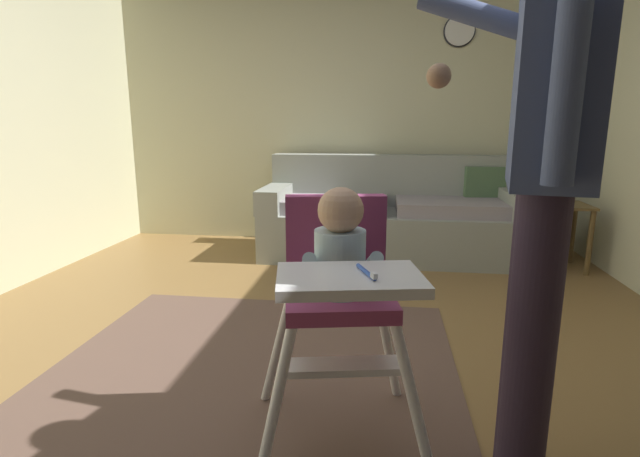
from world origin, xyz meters
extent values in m
cube|color=olive|center=(0.00, 0.00, -0.05)|extent=(5.89, 6.61, 0.10)
cube|color=beige|center=(0.00, 2.54, 1.39)|extent=(5.09, 0.06, 2.77)
cube|color=brown|center=(-0.18, -0.36, 0.00)|extent=(1.90, 2.20, 0.01)
cube|color=gray|center=(0.48, 1.96, 0.20)|extent=(2.20, 0.84, 0.40)
cube|color=gray|center=(0.48, 2.29, 0.63)|extent=(2.20, 0.22, 0.46)
cube|color=gray|center=(-0.53, 1.96, 0.50)|extent=(0.20, 0.84, 0.20)
cube|color=gray|center=(1.49, 1.96, 0.50)|extent=(0.20, 0.84, 0.20)
cube|color=gray|center=(0.00, 1.91, 0.46)|extent=(0.88, 0.60, 0.11)
cube|color=gray|center=(0.96, 1.91, 0.46)|extent=(0.88, 0.60, 0.11)
cube|color=#4C6B47|center=(1.28, 2.16, 0.60)|extent=(0.35, 0.13, 0.34)
cylinder|color=white|center=(0.09, -0.86, 0.26)|extent=(0.14, 0.19, 0.53)
cylinder|color=white|center=(0.52, -0.77, 0.26)|extent=(0.19, 0.14, 0.53)
cylinder|color=white|center=(0.01, -0.43, 0.26)|extent=(0.19, 0.14, 0.53)
cylinder|color=white|center=(0.44, -0.34, 0.26)|extent=(0.14, 0.19, 0.53)
cube|color=#903966|center=(0.27, -0.60, 0.54)|extent=(0.42, 0.42, 0.05)
cube|color=#903966|center=(0.24, -0.45, 0.72)|extent=(0.37, 0.14, 0.31)
cube|color=white|center=(0.32, -0.88, 0.71)|extent=(0.44, 0.33, 0.03)
cube|color=white|center=(0.29, -0.71, 0.35)|extent=(0.41, 0.17, 0.02)
cylinder|color=silver|center=(0.27, -0.62, 0.68)|extent=(0.20, 0.20, 0.22)
sphere|color=tan|center=(0.27, -0.63, 0.86)|extent=(0.15, 0.15, 0.15)
cylinder|color=silver|center=(0.17, -0.68, 0.69)|extent=(0.07, 0.15, 0.10)
cylinder|color=silver|center=(0.38, -0.64, 0.69)|extent=(0.07, 0.15, 0.10)
cylinder|color=blue|center=(0.37, -0.88, 0.73)|extent=(0.06, 0.12, 0.01)
cube|color=white|center=(0.39, -0.93, 0.74)|extent=(0.02, 0.03, 0.02)
cylinder|color=#302435|center=(0.87, -0.66, 0.48)|extent=(0.14, 0.14, 0.95)
cylinder|color=#302435|center=(0.85, -0.78, 0.48)|extent=(0.14, 0.14, 0.95)
cube|color=#46537B|center=(0.86, -0.72, 1.27)|extent=(0.28, 0.43, 0.63)
cylinder|color=#46537B|center=(0.73, -0.51, 1.44)|extent=(0.48, 0.17, 0.23)
sphere|color=#997051|center=(0.57, -0.48, 1.28)|extent=(0.08, 0.08, 0.08)
cylinder|color=#46537B|center=(0.81, -0.96, 1.27)|extent=(0.07, 0.07, 0.56)
sphere|color=orange|center=(0.08, 0.77, 0.09)|extent=(0.17, 0.17, 0.17)
cube|color=brown|center=(1.79, 1.77, 0.51)|extent=(0.40, 0.40, 0.02)
cylinder|color=brown|center=(1.62, 1.60, 0.25)|extent=(0.04, 0.04, 0.50)
cylinder|color=brown|center=(1.96, 1.60, 0.25)|extent=(0.04, 0.04, 0.50)
cylinder|color=brown|center=(1.62, 1.94, 0.25)|extent=(0.04, 0.04, 0.50)
cylinder|color=brown|center=(1.96, 1.94, 0.25)|extent=(0.04, 0.04, 0.50)
cylinder|color=#D13D33|center=(1.76, 1.77, 0.57)|extent=(0.07, 0.07, 0.10)
cylinder|color=white|center=(1.04, 2.49, 1.94)|extent=(0.26, 0.03, 0.26)
cylinder|color=black|center=(1.04, 2.50, 1.94)|extent=(0.28, 0.02, 0.28)
camera|label=1|loc=(0.41, -2.14, 1.12)|focal=26.80mm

